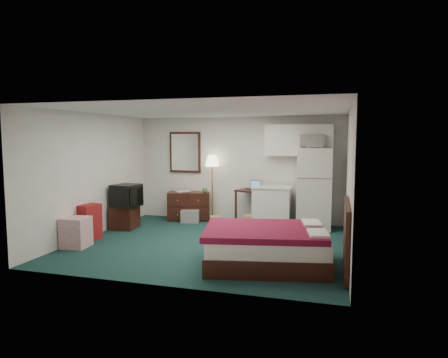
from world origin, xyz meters
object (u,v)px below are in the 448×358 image
(dresser, at_px, (189,206))
(floor_lamp, at_px, (212,188))
(desk, at_px, (253,207))
(tv_stand, at_px, (125,217))
(fridge, at_px, (313,188))
(kitchen_counter, at_px, (272,207))
(bed, at_px, (267,247))
(suitcase, at_px, (89,222))

(dresser, bearing_deg, floor_lamp, -9.54)
(desk, relative_size, tv_stand, 1.48)
(dresser, xyz_separation_m, fridge, (2.97, -0.10, 0.55))
(dresser, xyz_separation_m, kitchen_counter, (2.08, -0.23, 0.10))
(fridge, bearing_deg, dresser, 172.27)
(dresser, bearing_deg, bed, -67.02)
(kitchen_counter, distance_m, tv_stand, 3.29)
(desk, bearing_deg, bed, -57.30)
(floor_lamp, xyz_separation_m, kitchen_counter, (1.50, -0.30, -0.35))
(dresser, relative_size, tv_stand, 1.83)
(floor_lamp, distance_m, bed, 3.60)
(dresser, relative_size, suitcase, 1.43)
(dresser, bearing_deg, tv_stand, -145.56)
(floor_lamp, height_order, desk, floor_lamp)
(desk, bearing_deg, fridge, 14.82)
(kitchen_counter, bearing_deg, fridge, 6.36)
(kitchen_counter, xyz_separation_m, tv_stand, (-3.12, -1.04, -0.19))
(floor_lamp, bearing_deg, kitchen_counter, -11.13)
(bed, height_order, suitcase, suitcase)
(dresser, height_order, bed, dresser)
(floor_lamp, xyz_separation_m, suitcase, (-1.76, -2.43, -0.45))
(desk, xyz_separation_m, kitchen_counter, (0.47, -0.18, 0.04))
(desk, height_order, tv_stand, desk)
(tv_stand, xyz_separation_m, suitcase, (-0.15, -1.09, 0.10))
(dresser, height_order, kitchen_counter, kitchen_counter)
(floor_lamp, xyz_separation_m, desk, (1.04, -0.12, -0.39))
(desk, height_order, suitcase, desk)
(floor_lamp, height_order, tv_stand, floor_lamp)
(kitchen_counter, bearing_deg, suitcase, -148.56)
(kitchen_counter, bearing_deg, desk, 157.73)
(desk, distance_m, kitchen_counter, 0.50)
(kitchen_counter, height_order, suitcase, kitchen_counter)
(dresser, bearing_deg, desk, -18.20)
(desk, bearing_deg, kitchen_counter, -3.67)
(desk, xyz_separation_m, suitcase, (-2.80, -2.31, -0.06))
(fridge, bearing_deg, desk, 172.09)
(dresser, height_order, fridge, fridge)
(desk, distance_m, suitcase, 3.63)
(suitcase, bearing_deg, tv_stand, 91.55)
(dresser, relative_size, kitchen_counter, 1.13)
(desk, bearing_deg, suitcase, -123.58)
(bed, bearing_deg, floor_lamp, 110.40)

